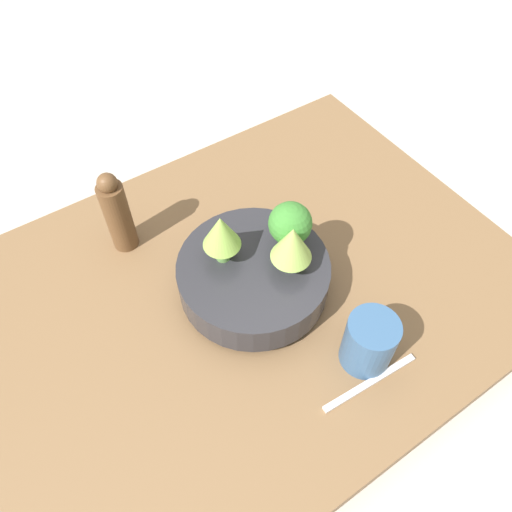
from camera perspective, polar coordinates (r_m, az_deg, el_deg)
The scene contains 9 objects.
ground_plane at distance 0.89m, azimuth -0.66°, elevation -4.83°, with size 6.00×6.00×0.00m, color #ADA89E.
table at distance 0.87m, azimuth -0.67°, elevation -4.11°, with size 0.92×0.70×0.04m.
bowl at distance 0.82m, azimuth 0.00°, elevation -2.14°, with size 0.25×0.25×0.07m.
romanesco_piece_near at distance 0.74m, azimuth 4.14°, elevation 1.39°, with size 0.06×0.06×0.09m.
broccoli_floret_right at distance 0.78m, azimuth 3.93°, elevation 3.69°, with size 0.07×0.07×0.09m.
romanesco_piece_far at distance 0.75m, azimuth -4.00°, elevation 2.64°, with size 0.06×0.06×0.09m.
cup at distance 0.76m, azimuth 12.79°, elevation -9.59°, with size 0.08×0.08×0.10m.
pepper_mill at distance 0.88m, azimuth -15.59°, elevation 4.72°, with size 0.04×0.04×0.17m.
fork at distance 0.79m, azimuth 12.89°, elevation -13.93°, with size 0.17×0.02×0.01m.
Camera 1 is at (-0.26, -0.40, 0.75)m, focal length 35.00 mm.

